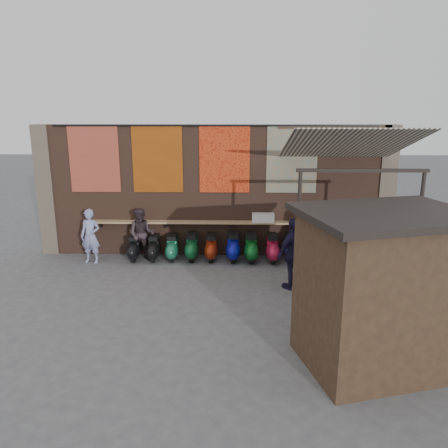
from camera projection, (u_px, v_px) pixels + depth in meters
name	position (u px, v px, depth m)	size (l,w,h in m)	color
ground	(211.00, 285.00, 11.31)	(70.00, 70.00, 0.00)	#474749
brick_wall	(215.00, 191.00, 13.42)	(10.00, 0.40, 4.00)	brown
pier_left	(48.00, 190.00, 13.54)	(0.50, 0.50, 4.00)	#4C4238
pier_right	(385.00, 192.00, 13.31)	(0.50, 0.50, 4.00)	#4C4238
eating_counter	(215.00, 222.00, 13.29)	(8.00, 0.32, 0.05)	#9E7A51
shelf_box	(263.00, 218.00, 13.19)	(0.66, 0.32, 0.26)	white
tapestry_redgold	(94.00, 159.00, 13.04)	(1.50, 0.02, 2.00)	maroon
tapestry_sun	(157.00, 159.00, 13.00)	(1.50, 0.02, 2.00)	orange
tapestry_orange	(224.00, 159.00, 12.95)	(1.50, 0.02, 2.00)	#D5451A
tapestry_multi	(292.00, 159.00, 12.91)	(1.50, 0.02, 2.00)	teal
hang_rail	(214.00, 125.00, 12.70)	(0.06, 0.06, 9.50)	black
scooter_stool_0	(135.00, 248.00, 13.19)	(0.36, 0.79, 0.75)	black
scooter_stool_1	(154.00, 248.00, 13.19)	(0.36, 0.79, 0.75)	black
scooter_stool_2	(172.00, 248.00, 13.21)	(0.36, 0.79, 0.75)	#1A6848
scooter_stool_3	(192.00, 247.00, 13.20)	(0.38, 0.85, 0.81)	#11552C
scooter_stool_4	(211.00, 248.00, 13.18)	(0.37, 0.82, 0.78)	maroon
scooter_stool_5	(233.00, 247.00, 13.13)	(0.40, 0.89, 0.84)	#0D1190
scooter_stool_6	(251.00, 247.00, 13.07)	(0.40, 0.89, 0.85)	#0C571C
scooter_stool_7	(272.00, 248.00, 13.07)	(0.39, 0.86, 0.81)	#A81637
scooter_stool_8	(290.00, 248.00, 13.09)	(0.39, 0.86, 0.82)	navy
scooter_stool_9	(312.00, 249.00, 13.10)	(0.36, 0.80, 0.76)	#AA0D2F
diner_left	(90.00, 236.00, 12.86)	(0.59, 0.39, 1.62)	#7F88B9
diner_right	(142.00, 234.00, 13.09)	(0.77, 0.60, 1.59)	#31262B
shopper_navy	(294.00, 253.00, 10.93)	(1.08, 0.45, 1.85)	black
shopper_grey	(387.00, 254.00, 11.43)	(0.98, 0.56, 1.52)	#565459
shopper_tan	(323.00, 241.00, 12.06)	(0.89, 0.58, 1.81)	#8E855A
market_stall	(380.00, 294.00, 7.51)	(2.47, 1.86, 2.68)	black
stall_roof	(388.00, 214.00, 7.16)	(2.77, 2.13, 0.12)	black
stall_sign	(354.00, 244.00, 8.26)	(1.20, 0.04, 0.50)	gold
stall_shelf	(351.00, 291.00, 8.50)	(2.05, 0.10, 0.06)	#473321
awning_canvas	(347.00, 145.00, 11.22)	(3.20, 3.40, 0.03)	beige
awning_ledger	(335.00, 127.00, 12.65)	(3.30, 0.08, 0.12)	#33261C
awning_header	(363.00, 170.00, 9.88)	(3.00, 0.08, 0.08)	black
awning_post_left	(298.00, 235.00, 10.30)	(0.09, 0.09, 3.10)	black
awning_post_right	(417.00, 236.00, 10.24)	(0.09, 0.09, 3.10)	black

